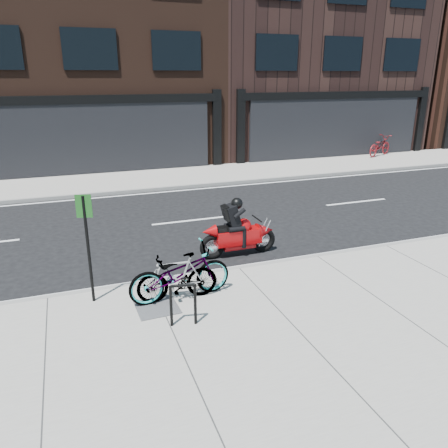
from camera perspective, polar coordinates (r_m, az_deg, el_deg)
name	(u,v)px	position (r m, az deg, el deg)	size (l,w,h in m)	color
ground	(211,243)	(11.55, -1.64, -2.51)	(120.00, 120.00, 0.00)	black
sidewalk_near	(309,345)	(7.46, 10.98, -15.27)	(60.00, 6.00, 0.13)	gray
sidewalk_far	(154,179)	(18.74, -9.16, 5.86)	(60.00, 3.50, 0.13)	gray
building_center	(79,10)	(24.94, -18.43, 25.01)	(12.00, 10.00, 14.50)	black
building_mideast	(294,38)	(28.17, 9.17, 22.81)	(12.00, 10.00, 12.50)	black
bike_rack	(183,301)	(7.53, -5.37, -9.98)	(0.46, 0.13, 0.77)	black
bicycle_front	(180,273)	(8.36, -5.76, -6.39)	(0.70, 1.99, 1.05)	gray
bicycle_rear	(177,277)	(8.34, -6.13, -6.92)	(0.44, 1.55, 0.93)	gray
motorcycle	(242,232)	(10.62, 2.31, -1.01)	(1.97, 0.42, 1.48)	black
bicycle_far	(380,146)	(24.88, 19.67, 9.59)	(0.70, 2.02, 1.06)	maroon
utility_grate	(157,307)	(8.31, -8.73, -10.69)	(0.75, 0.75, 0.01)	#414143
sign_post	(87,239)	(8.31, -17.42, -1.94)	(0.28, 0.09, 2.09)	black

